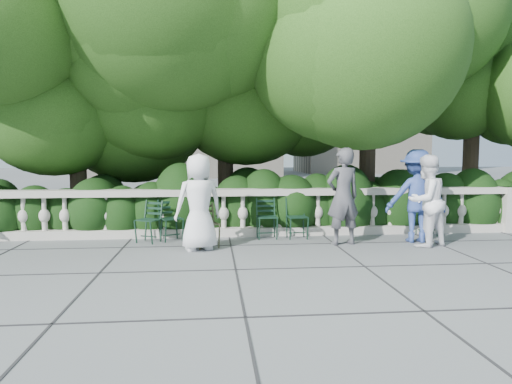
{
  "coord_description": "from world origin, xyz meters",
  "views": [
    {
      "loc": [
        -0.84,
        -7.73,
        1.77
      ],
      "look_at": [
        0.0,
        1.0,
        1.0
      ],
      "focal_mm": 32.0,
      "sensor_mm": 36.0,
      "label": 1
    }
  ],
  "objects": [
    {
      "name": "shrub_hedge",
      "position": [
        0.0,
        3.0,
        0.0
      ],
      "size": [
        15.0,
        2.6,
        1.7
      ],
      "primitive_type": null,
      "color": "black",
      "rests_on": "ground"
    },
    {
      "name": "chair_d",
      "position": [
        0.27,
        1.28,
        0.0
      ],
      "size": [
        0.45,
        0.49,
        0.84
      ],
      "primitive_type": null,
      "rotation": [
        0.0,
        0.0,
        0.03
      ],
      "color": "black",
      "rests_on": "ground"
    },
    {
      "name": "person_older_blue",
      "position": [
        3.15,
        0.84,
        0.91
      ],
      "size": [
        1.25,
        0.81,
        1.82
      ],
      "primitive_type": "imported",
      "rotation": [
        0.0,
        0.0,
        3.03
      ],
      "color": "#2D4488",
      "rests_on": "ground"
    },
    {
      "name": "ground",
      "position": [
        0.0,
        0.0,
        0.0
      ],
      "size": [
        90.0,
        90.0,
        0.0
      ],
      "primitive_type": "plane",
      "color": "#565A5E",
      "rests_on": "ground"
    },
    {
      "name": "tree_canopy",
      "position": [
        0.69,
        3.19,
        3.96
      ],
      "size": [
        15.04,
        6.52,
        6.78
      ],
      "color": "#3F3023",
      "rests_on": "ground"
    },
    {
      "name": "chair_b",
      "position": [
        -1.6,
        1.26,
        0.0
      ],
      "size": [
        0.61,
        0.62,
        0.84
      ],
      "primitive_type": null,
      "rotation": [
        0.0,
        0.0,
        0.45
      ],
      "color": "black",
      "rests_on": "ground"
    },
    {
      "name": "chair_e",
      "position": [
        0.89,
        1.24,
        0.0
      ],
      "size": [
        0.47,
        0.5,
        0.84
      ],
      "primitive_type": null,
      "rotation": [
        0.0,
        0.0,
        0.05
      ],
      "color": "black",
      "rests_on": "ground"
    },
    {
      "name": "chair_c",
      "position": [
        -2.16,
        1.13,
        0.0
      ],
      "size": [
        0.61,
        0.63,
        0.84
      ],
      "primitive_type": null,
      "rotation": [
        0.0,
        0.0,
        -0.47
      ],
      "color": "black",
      "rests_on": "ground"
    },
    {
      "name": "chair_weathered",
      "position": [
        -0.9,
        0.52,
        0.0
      ],
      "size": [
        0.57,
        0.6,
        0.84
      ],
      "primitive_type": null,
      "rotation": [
        0.0,
        0.0,
        0.33
      ],
      "color": "black",
      "rests_on": "ground"
    },
    {
      "name": "balustrade",
      "position": [
        0.0,
        1.8,
        0.49
      ],
      "size": [
        12.0,
        0.44,
        1.0
      ],
      "color": "#9E998E",
      "rests_on": "ground"
    },
    {
      "name": "chair_f",
      "position": [
        3.67,
        1.33,
        0.0
      ],
      "size": [
        0.51,
        0.54,
        0.84
      ],
      "primitive_type": null,
      "rotation": [
        0.0,
        0.0,
        -0.16
      ],
      "color": "black",
      "rests_on": "ground"
    },
    {
      "name": "person_businessman",
      "position": [
        -1.09,
        0.47,
        0.87
      ],
      "size": [
        0.99,
        0.8,
        1.74
      ],
      "primitive_type": "imported",
      "rotation": [
        0.0,
        0.0,
        3.47
      ],
      "color": "white",
      "rests_on": "ground"
    },
    {
      "name": "person_casual_man",
      "position": [
        3.14,
        0.41,
        0.86
      ],
      "size": [
        1.03,
        0.94,
        1.72
      ],
      "primitive_type": "imported",
      "rotation": [
        0.0,
        0.0,
        3.57
      ],
      "color": "white",
      "rests_on": "ground"
    },
    {
      "name": "person_woman_grey",
      "position": [
        1.64,
        0.71,
        0.93
      ],
      "size": [
        0.76,
        0.59,
        1.86
      ],
      "primitive_type": "imported",
      "rotation": [
        0.0,
        0.0,
        3.38
      ],
      "color": "#444449",
      "rests_on": "ground"
    }
  ]
}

